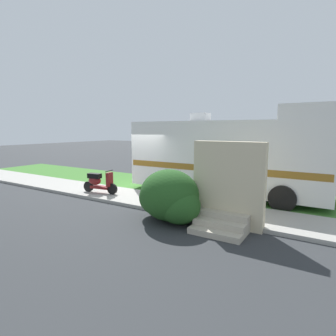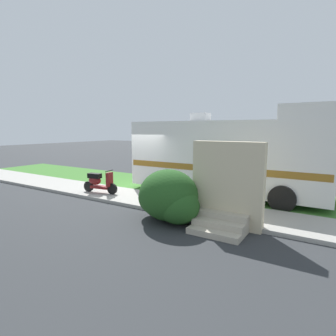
% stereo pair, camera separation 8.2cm
% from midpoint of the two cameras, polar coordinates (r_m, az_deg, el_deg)
% --- Properties ---
extents(ground_plane, '(80.00, 80.00, 0.00)m').
position_cam_midpoint_polar(ground_plane, '(12.15, -5.76, -4.85)').
color(ground_plane, '#2D3033').
extents(sidewalk, '(24.00, 2.00, 0.12)m').
position_cam_midpoint_polar(sidewalk, '(11.24, -9.52, -5.68)').
color(sidewalk, '#9E9B93').
rests_on(sidewalk, ground).
extents(grass_strip, '(24.00, 3.40, 0.08)m').
position_cam_midpoint_polar(grass_strip, '(13.33, -1.81, -3.47)').
color(grass_strip, '#3D752D').
rests_on(grass_strip, ground).
extents(motorhome_rv, '(7.85, 2.72, 3.54)m').
position_cam_midpoint_polar(motorhome_rv, '(11.34, 12.82, 2.68)').
color(motorhome_rv, silver).
rests_on(motorhome_rv, ground).
extents(scooter, '(1.62, 0.55, 0.97)m').
position_cam_midpoint_polar(scooter, '(11.54, -14.14, -2.83)').
color(scooter, black).
rests_on(scooter, ground).
extents(bicycle, '(1.73, 0.52, 0.89)m').
position_cam_midpoint_polar(bicycle, '(9.60, 1.29, -5.28)').
color(bicycle, black).
rests_on(bicycle, ground).
extents(pickup_truck_near, '(5.22, 2.35, 1.83)m').
position_cam_midpoint_polar(pickup_truck_near, '(15.82, 20.41, 1.27)').
color(pickup_truck_near, '#B7B29E').
rests_on(pickup_truck_near, ground).
extents(porch_steps, '(2.00, 1.26, 2.40)m').
position_cam_midpoint_polar(porch_steps, '(7.69, 12.28, -5.29)').
color(porch_steps, '#B2A893').
rests_on(porch_steps, ground).
extents(bush_by_porch, '(2.15, 1.61, 1.52)m').
position_cam_midpoint_polar(bush_by_porch, '(8.09, 0.27, -6.23)').
color(bush_by_porch, '#23511E').
rests_on(bush_by_porch, ground).
extents(bottle_green, '(0.08, 0.08, 0.28)m').
position_cam_midpoint_polar(bottle_green, '(9.46, 12.81, -7.31)').
color(bottle_green, '#B2B2B7').
rests_on(bottle_green, ground).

